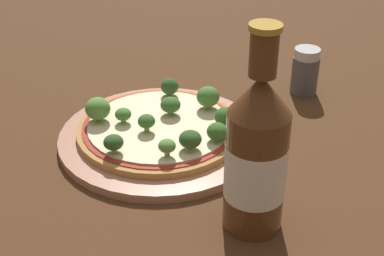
% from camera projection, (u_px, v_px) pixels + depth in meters
% --- Properties ---
extents(ground_plane, '(3.00, 3.00, 0.00)m').
position_uv_depth(ground_plane, '(167.00, 145.00, 0.74)').
color(ground_plane, '#4C2D19').
extents(plate, '(0.29, 0.29, 0.01)m').
position_uv_depth(plate, '(162.00, 137.00, 0.75)').
color(plate, tan).
rests_on(plate, ground_plane).
extents(pizza, '(0.23, 0.23, 0.01)m').
position_uv_depth(pizza, '(160.00, 128.00, 0.75)').
color(pizza, '#B77F42').
rests_on(pizza, plate).
extents(broccoli_floret_0, '(0.04, 0.04, 0.03)m').
position_uv_depth(broccoli_floret_0, '(98.00, 109.00, 0.74)').
color(broccoli_floret_0, '#89A866').
rests_on(broccoli_floret_0, pizza).
extents(broccoli_floret_1, '(0.03, 0.03, 0.03)m').
position_uv_depth(broccoli_floret_1, '(170.00, 105.00, 0.76)').
color(broccoli_floret_1, '#89A866').
rests_on(broccoli_floret_1, pizza).
extents(broccoli_floret_2, '(0.03, 0.03, 0.03)m').
position_uv_depth(broccoli_floret_2, '(188.00, 140.00, 0.68)').
color(broccoli_floret_2, '#89A866').
rests_on(broccoli_floret_2, pizza).
extents(broccoli_floret_3, '(0.03, 0.03, 0.03)m').
position_uv_depth(broccoli_floret_3, '(170.00, 86.00, 0.81)').
color(broccoli_floret_3, '#89A866').
rests_on(broccoli_floret_3, pizza).
extents(broccoli_floret_4, '(0.02, 0.02, 0.02)m').
position_uv_depth(broccoli_floret_4, '(123.00, 114.00, 0.74)').
color(broccoli_floret_4, '#89A866').
rests_on(broccoli_floret_4, pizza).
extents(broccoli_floret_5, '(0.03, 0.03, 0.02)m').
position_uv_depth(broccoli_floret_5, '(113.00, 143.00, 0.68)').
color(broccoli_floret_5, '#89A866').
rests_on(broccoli_floret_5, pizza).
extents(broccoli_floret_6, '(0.03, 0.03, 0.03)m').
position_uv_depth(broccoli_floret_6, '(225.00, 117.00, 0.72)').
color(broccoli_floret_6, '#89A866').
rests_on(broccoli_floret_6, pizza).
extents(broccoli_floret_7, '(0.03, 0.03, 0.03)m').
position_uv_depth(broccoli_floret_7, '(217.00, 132.00, 0.70)').
color(broccoli_floret_7, '#89A866').
rests_on(broccoli_floret_7, pizza).
extents(broccoli_floret_8, '(0.03, 0.03, 0.03)m').
position_uv_depth(broccoli_floret_8, '(208.00, 97.00, 0.78)').
color(broccoli_floret_8, '#89A866').
rests_on(broccoli_floret_8, pizza).
extents(broccoli_floret_9, '(0.02, 0.02, 0.02)m').
position_uv_depth(broccoli_floret_9, '(167.00, 146.00, 0.67)').
color(broccoli_floret_9, '#89A866').
rests_on(broccoli_floret_9, pizza).
extents(broccoli_floret_10, '(0.02, 0.02, 0.02)m').
position_uv_depth(broccoli_floret_10, '(146.00, 122.00, 0.72)').
color(broccoli_floret_10, '#89A866').
rests_on(broccoli_floret_10, pizza).
extents(beer_bottle, '(0.07, 0.07, 0.24)m').
position_uv_depth(beer_bottle, '(256.00, 156.00, 0.56)').
color(beer_bottle, '#563319').
rests_on(beer_bottle, ground_plane).
extents(pepper_shaker, '(0.04, 0.04, 0.08)m').
position_uv_depth(pepper_shaker, '(305.00, 71.00, 0.87)').
color(pepper_shaker, '#4C4C51').
rests_on(pepper_shaker, ground_plane).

